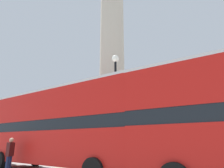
% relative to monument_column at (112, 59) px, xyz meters
% --- Properties ---
extents(ground_plane, '(200.00, 200.00, 0.00)m').
position_rel_monument_column_xyz_m(ground_plane, '(0.00, 0.00, -8.48)').
color(ground_plane, gray).
extents(monument_column, '(5.76, 5.76, 23.67)m').
position_rel_monument_column_xyz_m(monument_column, '(0.00, 0.00, 0.00)').
color(monument_column, '#BCB29E').
rests_on(monument_column, ground_plane).
extents(bus_a, '(10.15, 3.14, 4.34)m').
position_rel_monument_column_xyz_m(bus_a, '(0.62, -5.55, -6.09)').
color(bus_a, red).
rests_on(bus_a, ground_plane).
extents(street_lamp, '(0.45, 0.45, 6.84)m').
position_rel_monument_column_xyz_m(street_lamp, '(2.87, -3.33, -4.48)').
color(street_lamp, black).
rests_on(street_lamp, ground_plane).
extents(pedestrian_near_lamp, '(0.41, 0.49, 1.77)m').
position_rel_monument_column_xyz_m(pedestrian_near_lamp, '(-0.92, -7.37, -7.48)').
color(pedestrian_near_lamp, '#192347').
rests_on(pedestrian_near_lamp, ground_plane).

